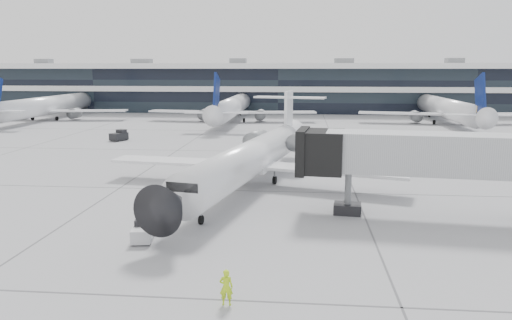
# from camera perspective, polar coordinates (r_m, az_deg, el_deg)

# --- Properties ---
(ground) EXTENTS (220.00, 220.00, 0.00)m
(ground) POSITION_cam_1_polar(r_m,az_deg,el_deg) (42.11, -2.43, -3.51)
(ground) COLOR gray
(ground) RESTS_ON ground
(terminal) EXTENTS (170.00, 22.00, 10.00)m
(terminal) POSITION_cam_1_polar(r_m,az_deg,el_deg) (122.71, 2.80, 8.06)
(terminal) COLOR black
(terminal) RESTS_ON ground
(bg_jet_left) EXTENTS (32.00, 40.00, 9.60)m
(bg_jet_left) POSITION_cam_1_polar(r_m,az_deg,el_deg) (108.54, -22.49, 4.32)
(bg_jet_left) COLOR white
(bg_jet_left) RESTS_ON ground
(bg_jet_center) EXTENTS (32.00, 40.00, 9.60)m
(bg_jet_center) POSITION_cam_1_polar(r_m,az_deg,el_deg) (96.97, -2.71, 4.46)
(bg_jet_center) COLOR white
(bg_jet_center) RESTS_ON ground
(bg_jet_right) EXTENTS (32.00, 40.00, 9.60)m
(bg_jet_right) POSITION_cam_1_polar(r_m,az_deg,el_deg) (99.57, 20.79, 3.94)
(bg_jet_right) COLOR white
(bg_jet_right) RESTS_ON ground
(regional_jet) EXTENTS (26.46, 32.97, 7.66)m
(regional_jet) POSITION_cam_1_polar(r_m,az_deg,el_deg) (43.23, -0.38, 0.41)
(regional_jet) COLOR white
(regional_jet) RESTS_ON ground
(jet_bridge) EXTENTS (18.96, 5.66, 6.08)m
(jet_bridge) POSITION_cam_1_polar(r_m,az_deg,el_deg) (35.71, 21.69, 0.47)
(jet_bridge) COLOR silver
(jet_bridge) RESTS_ON ground
(ramp_worker) EXTENTS (0.61, 0.42, 1.64)m
(ramp_worker) POSITION_cam_1_polar(r_m,az_deg,el_deg) (22.34, -3.43, -14.31)
(ramp_worker) COLOR #B9E918
(ramp_worker) RESTS_ON ground
(baggage_tug) EXTENTS (1.41, 2.07, 1.22)m
(baggage_tug) POSITION_cam_1_polar(r_m,az_deg,el_deg) (30.79, -12.83, -8.02)
(baggage_tug) COLOR silver
(baggage_tug) RESTS_ON ground
(traffic_cone) EXTENTS (0.38, 0.38, 0.51)m
(traffic_cone) POSITION_cam_1_polar(r_m,az_deg,el_deg) (46.36, -5.35, -1.94)
(traffic_cone) COLOR #FD420D
(traffic_cone) RESTS_ON ground
(far_tug) EXTENTS (2.32, 2.81, 1.55)m
(far_tug) POSITION_cam_1_polar(r_m,az_deg,el_deg) (73.44, -15.36, 2.69)
(far_tug) COLOR black
(far_tug) RESTS_ON ground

